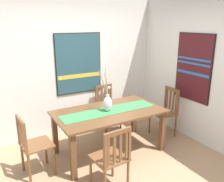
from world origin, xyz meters
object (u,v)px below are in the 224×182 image
(centerpiece_vase, at_px, (108,103))
(painting_on_back_wall, at_px, (79,64))
(chair_2, at_px, (107,106))
(painting_on_side_wall, at_px, (194,68))
(dining_table, at_px, (109,117))
(chair_3, at_px, (112,158))
(chair_1, at_px, (33,144))
(chair_0, at_px, (166,111))

(centerpiece_vase, distance_m, painting_on_back_wall, 1.21)
(chair_2, distance_m, painting_on_back_wall, 1.06)
(painting_on_back_wall, relative_size, painting_on_side_wall, 0.96)
(centerpiece_vase, xyz_separation_m, painting_on_side_wall, (1.64, -0.28, 0.48))
(dining_table, relative_size, chair_3, 1.92)
(chair_1, bearing_deg, centerpiece_vase, 0.38)
(dining_table, bearing_deg, painting_on_back_wall, 93.01)
(chair_1, height_order, chair_2, chair_1)
(chair_1, bearing_deg, chair_3, -47.91)
(chair_1, bearing_deg, chair_0, 0.57)
(centerpiece_vase, height_order, painting_on_side_wall, painting_on_side_wall)
(chair_1, bearing_deg, painting_on_back_wall, 42.83)
(centerpiece_vase, relative_size, chair_1, 0.78)
(chair_1, relative_size, painting_on_back_wall, 0.77)
(chair_3, distance_m, painting_on_side_wall, 2.34)
(painting_on_back_wall, bearing_deg, centerpiece_vase, -88.44)
(chair_1, xyz_separation_m, painting_on_back_wall, (1.20, 1.12, 0.90))
(centerpiece_vase, distance_m, chair_0, 1.37)
(dining_table, height_order, painting_on_back_wall, painting_on_back_wall)
(centerpiece_vase, xyz_separation_m, painting_on_back_wall, (-0.03, 1.11, 0.49))
(dining_table, height_order, chair_2, chair_2)
(dining_table, bearing_deg, chair_3, -117.67)
(chair_0, distance_m, painting_on_back_wall, 1.94)
(chair_2, height_order, painting_on_back_wall, painting_on_back_wall)
(centerpiece_vase, xyz_separation_m, chair_2, (0.47, 0.87, -0.41))
(dining_table, distance_m, chair_0, 1.29)
(chair_0, relative_size, chair_1, 1.04)
(dining_table, bearing_deg, centerpiece_vase, -177.70)
(chair_1, xyz_separation_m, chair_2, (1.70, 0.87, 0.00))
(chair_1, distance_m, chair_2, 1.91)
(centerpiece_vase, relative_size, painting_on_side_wall, 0.58)
(painting_on_side_wall, bearing_deg, chair_1, 174.56)
(dining_table, distance_m, centerpiece_vase, 0.25)
(centerpiece_vase, relative_size, chair_3, 0.76)
(painting_on_back_wall, bearing_deg, chair_0, -39.13)
(chair_0, distance_m, chair_1, 2.55)
(chair_0, xyz_separation_m, chair_2, (-0.84, 0.85, -0.01))
(painting_on_side_wall, bearing_deg, centerpiece_vase, 170.24)
(painting_on_back_wall, distance_m, painting_on_side_wall, 2.17)
(chair_3, bearing_deg, painting_on_back_wall, 78.44)
(painting_on_back_wall, height_order, painting_on_side_wall, painting_on_side_wall)
(chair_2, relative_size, painting_on_back_wall, 0.77)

